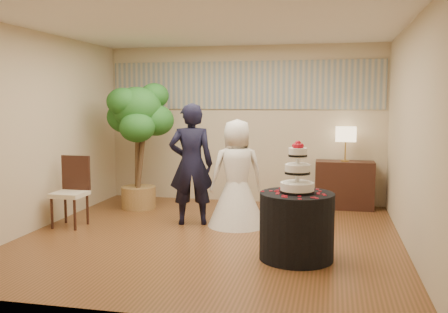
% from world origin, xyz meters
% --- Properties ---
extents(floor, '(5.00, 5.00, 0.00)m').
position_xyz_m(floor, '(0.00, 0.00, 0.00)').
color(floor, brown).
rests_on(floor, ground).
extents(ceiling, '(5.00, 5.00, 0.00)m').
position_xyz_m(ceiling, '(0.00, 0.00, 2.80)').
color(ceiling, white).
rests_on(ceiling, wall_back).
extents(wall_back, '(5.00, 0.06, 2.80)m').
position_xyz_m(wall_back, '(0.00, 2.50, 1.40)').
color(wall_back, beige).
rests_on(wall_back, ground).
extents(wall_front, '(5.00, 0.06, 2.80)m').
position_xyz_m(wall_front, '(0.00, -2.50, 1.40)').
color(wall_front, beige).
rests_on(wall_front, ground).
extents(wall_left, '(0.06, 5.00, 2.80)m').
position_xyz_m(wall_left, '(-2.50, 0.00, 1.40)').
color(wall_left, beige).
rests_on(wall_left, ground).
extents(wall_right, '(0.06, 5.00, 2.80)m').
position_xyz_m(wall_right, '(2.50, 0.00, 1.40)').
color(wall_right, beige).
rests_on(wall_right, ground).
extents(mural_border, '(4.90, 0.02, 0.85)m').
position_xyz_m(mural_border, '(0.00, 2.48, 2.10)').
color(mural_border, '#97998D').
rests_on(mural_border, wall_back).
extents(groom, '(0.74, 0.59, 1.79)m').
position_xyz_m(groom, '(-0.45, 0.64, 0.90)').
color(groom, black).
rests_on(groom, floor).
extents(bride, '(1.11, 1.11, 1.56)m').
position_xyz_m(bride, '(0.23, 0.68, 0.78)').
color(bride, white).
rests_on(bride, floor).
extents(cake_table, '(1.11, 1.11, 0.78)m').
position_xyz_m(cake_table, '(1.20, -0.69, 0.39)').
color(cake_table, black).
rests_on(cake_table, floor).
extents(wedding_cake, '(0.39, 0.39, 0.60)m').
position_xyz_m(wedding_cake, '(1.20, -0.69, 1.08)').
color(wedding_cake, white).
rests_on(wedding_cake, cake_table).
extents(console, '(0.97, 0.44, 0.81)m').
position_xyz_m(console, '(1.79, 2.23, 0.40)').
color(console, '#321A12').
rests_on(console, floor).
extents(table_lamp, '(0.33, 0.33, 0.58)m').
position_xyz_m(table_lamp, '(1.79, 2.23, 1.10)').
color(table_lamp, '#CEB488').
rests_on(table_lamp, console).
extents(ficus_tree, '(1.12, 1.12, 2.17)m').
position_xyz_m(ficus_tree, '(-1.63, 1.50, 1.08)').
color(ficus_tree, '#23611F').
rests_on(ficus_tree, floor).
extents(side_chair, '(0.48, 0.49, 1.02)m').
position_xyz_m(side_chair, '(-2.13, 0.11, 0.51)').
color(side_chair, '#321A12').
rests_on(side_chair, floor).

